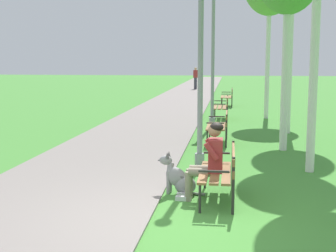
{
  "coord_description": "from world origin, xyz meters",
  "views": [
    {
      "loc": [
        0.72,
        -6.29,
        2.24
      ],
      "look_at": [
        -0.52,
        3.16,
        0.9
      ],
      "focal_mm": 51.06,
      "sensor_mm": 36.0,
      "label": 1
    }
  ],
  "objects_px": {
    "park_bench_far": "(222,106)",
    "pedestrian_distant": "(195,78)",
    "lamp_post_near": "(201,58)",
    "lamp_post_mid": "(213,57)",
    "person_seated_on_near_bench": "(209,158)",
    "park_bench_near": "(222,169)",
    "dog_grey": "(179,179)",
    "park_bench_furthest": "(228,96)",
    "park_bench_mid": "(220,124)"
  },
  "relations": [
    {
      "from": "person_seated_on_near_bench",
      "to": "lamp_post_near",
      "type": "relative_size",
      "value": 0.28
    },
    {
      "from": "park_bench_mid",
      "to": "park_bench_far",
      "type": "xyz_separation_m",
      "value": [
        -0.02,
        5.18,
        0.0
      ]
    },
    {
      "from": "pedestrian_distant",
      "to": "lamp_post_mid",
      "type": "bearing_deg",
      "value": -84.16
    },
    {
      "from": "person_seated_on_near_bench",
      "to": "lamp_post_mid",
      "type": "height_order",
      "value": "lamp_post_mid"
    },
    {
      "from": "park_bench_near",
      "to": "dog_grey",
      "type": "distance_m",
      "value": 0.8
    },
    {
      "from": "park_bench_mid",
      "to": "lamp_post_near",
      "type": "xyz_separation_m",
      "value": [
        -0.34,
        -3.01,
        1.76
      ]
    },
    {
      "from": "person_seated_on_near_bench",
      "to": "park_bench_furthest",
      "type": "bearing_deg",
      "value": 89.2
    },
    {
      "from": "park_bench_far",
      "to": "person_seated_on_near_bench",
      "type": "xyz_separation_m",
      "value": [
        -0.03,
        -10.48,
        0.17
      ]
    },
    {
      "from": "park_bench_far",
      "to": "park_bench_furthest",
      "type": "xyz_separation_m",
      "value": [
        0.18,
        5.03,
        0.0
      ]
    },
    {
      "from": "park_bench_mid",
      "to": "lamp_post_mid",
      "type": "relative_size",
      "value": 0.33
    },
    {
      "from": "park_bench_far",
      "to": "park_bench_mid",
      "type": "bearing_deg",
      "value": -89.77
    },
    {
      "from": "lamp_post_near",
      "to": "pedestrian_distant",
      "type": "xyz_separation_m",
      "value": [
        -1.98,
        25.66,
        -1.43
      ]
    },
    {
      "from": "person_seated_on_near_bench",
      "to": "pedestrian_distant",
      "type": "relative_size",
      "value": 0.76
    },
    {
      "from": "park_bench_far",
      "to": "park_bench_furthest",
      "type": "height_order",
      "value": "same"
    },
    {
      "from": "dog_grey",
      "to": "lamp_post_mid",
      "type": "bearing_deg",
      "value": 88.42
    },
    {
      "from": "park_bench_furthest",
      "to": "pedestrian_distant",
      "type": "height_order",
      "value": "pedestrian_distant"
    },
    {
      "from": "park_bench_far",
      "to": "dog_grey",
      "type": "relative_size",
      "value": 1.81
    },
    {
      "from": "person_seated_on_near_bench",
      "to": "lamp_post_mid",
      "type": "xyz_separation_m",
      "value": [
        -0.27,
        8.44,
        1.64
      ]
    },
    {
      "from": "park_bench_near",
      "to": "park_bench_furthest",
      "type": "xyz_separation_m",
      "value": [
        0.01,
        15.5,
        0.0
      ]
    },
    {
      "from": "park_bench_near",
      "to": "lamp_post_mid",
      "type": "distance_m",
      "value": 8.64
    },
    {
      "from": "dog_grey",
      "to": "park_bench_furthest",
      "type": "bearing_deg",
      "value": 87.32
    },
    {
      "from": "pedestrian_distant",
      "to": "lamp_post_near",
      "type": "bearing_deg",
      "value": -85.59
    },
    {
      "from": "dog_grey",
      "to": "park_bench_near",
      "type": "bearing_deg",
      "value": -21.04
    },
    {
      "from": "lamp_post_mid",
      "to": "person_seated_on_near_bench",
      "type": "bearing_deg",
      "value": -88.16
    },
    {
      "from": "dog_grey",
      "to": "person_seated_on_near_bench",
      "type": "bearing_deg",
      "value": -29.16
    },
    {
      "from": "park_bench_near",
      "to": "park_bench_furthest",
      "type": "height_order",
      "value": "same"
    },
    {
      "from": "park_bench_far",
      "to": "pedestrian_distant",
      "type": "height_order",
      "value": "pedestrian_distant"
    },
    {
      "from": "lamp_post_near",
      "to": "lamp_post_mid",
      "type": "relative_size",
      "value": 0.98
    },
    {
      "from": "park_bench_furthest",
      "to": "pedestrian_distant",
      "type": "xyz_separation_m",
      "value": [
        -2.48,
        12.43,
        0.33
      ]
    },
    {
      "from": "person_seated_on_near_bench",
      "to": "lamp_post_mid",
      "type": "relative_size",
      "value": 0.28
    },
    {
      "from": "person_seated_on_near_bench",
      "to": "lamp_post_near",
      "type": "height_order",
      "value": "lamp_post_near"
    },
    {
      "from": "dog_grey",
      "to": "pedestrian_distant",
      "type": "xyz_separation_m",
      "value": [
        -1.77,
        27.67,
        0.58
      ]
    },
    {
      "from": "person_seated_on_near_bench",
      "to": "dog_grey",
      "type": "xyz_separation_m",
      "value": [
        -0.5,
        0.28,
        -0.42
      ]
    },
    {
      "from": "park_bench_near",
      "to": "park_bench_mid",
      "type": "distance_m",
      "value": 5.29
    },
    {
      "from": "dog_grey",
      "to": "park_bench_mid",
      "type": "bearing_deg",
      "value": 83.74
    },
    {
      "from": "dog_grey",
      "to": "lamp_post_mid",
      "type": "xyz_separation_m",
      "value": [
        0.22,
        8.16,
        2.06
      ]
    },
    {
      "from": "park_bench_far",
      "to": "pedestrian_distant",
      "type": "distance_m",
      "value": 17.62
    },
    {
      "from": "park_bench_furthest",
      "to": "lamp_post_mid",
      "type": "relative_size",
      "value": 0.33
    },
    {
      "from": "park_bench_mid",
      "to": "dog_grey",
      "type": "height_order",
      "value": "park_bench_mid"
    },
    {
      "from": "park_bench_far",
      "to": "pedestrian_distant",
      "type": "bearing_deg",
      "value": 97.5
    },
    {
      "from": "park_bench_near",
      "to": "dog_grey",
      "type": "relative_size",
      "value": 1.81
    },
    {
      "from": "park_bench_near",
      "to": "park_bench_mid",
      "type": "bearing_deg",
      "value": 91.66
    },
    {
      "from": "park_bench_near",
      "to": "lamp_post_mid",
      "type": "relative_size",
      "value": 0.33
    },
    {
      "from": "person_seated_on_near_bench",
      "to": "park_bench_near",
      "type": "bearing_deg",
      "value": 1.77
    },
    {
      "from": "dog_grey",
      "to": "lamp_post_mid",
      "type": "height_order",
      "value": "lamp_post_mid"
    },
    {
      "from": "person_seated_on_near_bench",
      "to": "pedestrian_distant",
      "type": "distance_m",
      "value": 28.04
    },
    {
      "from": "park_bench_near",
      "to": "dog_grey",
      "type": "xyz_separation_m",
      "value": [
        -0.7,
        0.27,
        -0.25
      ]
    },
    {
      "from": "park_bench_mid",
      "to": "lamp_post_near",
      "type": "relative_size",
      "value": 0.34
    },
    {
      "from": "park_bench_furthest",
      "to": "lamp_post_near",
      "type": "bearing_deg",
      "value": -92.18
    },
    {
      "from": "park_bench_furthest",
      "to": "dog_grey",
      "type": "height_order",
      "value": "park_bench_furthest"
    }
  ]
}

